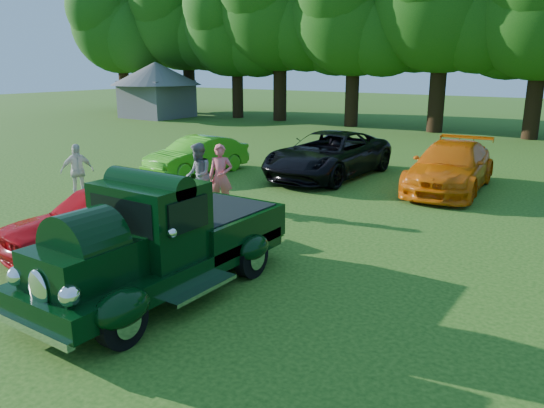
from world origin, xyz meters
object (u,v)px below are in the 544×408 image
Objects in this scene: back_car_orange at (451,167)px; spectator_white at (77,171)px; back_car_black at (328,155)px; spectator_pink at (221,177)px; red_convertible at (104,217)px; spectator_grey at (198,175)px; gazebo at (156,83)px; hero_pickup at (163,244)px; back_car_lime at (197,156)px.

back_car_orange is 11.12m from spectator_white.
back_car_black is 5.34m from spectator_pink.
spectator_grey is (-0.71, 3.74, 0.16)m from red_convertible.
spectator_white is at bearing -49.64° from gazebo.
spectator_pink is at bearing -132.32° from back_car_orange.
hero_pickup is 7.53m from spectator_white.
spectator_pink is 1.11× the size of spectator_white.
spectator_grey is 3.73m from spectator_white.
hero_pickup reaches higher than back_car_lime.
spectator_white reaches higher than back_car_orange.
gazebo reaches higher than back_car_black.
spectator_white is (-0.52, -4.55, 0.14)m from back_car_lime.
spectator_pink is (3.69, -3.18, 0.23)m from back_car_lime.
gazebo is (-24.14, 11.23, 1.67)m from back_car_orange.
back_car_orange reaches higher than red_convertible.
back_car_orange is 2.90× the size of spectator_grey.
red_convertible is at bearing -55.46° from back_car_lime.
hero_pickup is 10.48m from back_car_orange.
back_car_black reaches higher than red_convertible.
back_car_lime is at bearing -40.53° from gazebo.
hero_pickup is 1.20× the size of red_convertible.
back_car_orange reaches higher than back_car_lime.
spectator_grey is (-1.07, -5.43, 0.10)m from back_car_black.
red_convertible is at bearing -90.70° from back_car_black.
spectator_pink is at bearing -92.50° from back_car_black.
back_car_black is at bearing -29.91° from gazebo.
gazebo is at bearing 146.23° from back_car_lime.
hero_pickup reaches higher than spectator_white.
gazebo reaches higher than spectator_white.
spectator_pink reaches higher than spectator_white.
red_convertible is 2.40× the size of spectator_grey.
back_car_black reaches higher than back_car_orange.
back_car_lime is (-3.70, 7.03, -0.06)m from red_convertible.
spectator_grey is at bearing 113.01° from red_convertible.
back_car_orange is at bearing 91.31° from spectator_grey.
back_car_black is 3.49× the size of spectator_white.
red_convertible is 2.38× the size of spectator_pink.
back_car_lime is 0.78× the size of back_car_orange.
gazebo is at bearing 108.23° from spectator_pink.
spectator_white is (-6.77, 3.30, -0.06)m from hero_pickup.
red_convertible is 0.65× the size of gazebo.
spectator_white is at bearing -117.34° from spectator_grey.
back_car_lime is 21.15m from gazebo.
back_car_black is 4.06m from back_car_orange.
spectator_grey reaches higher than back_car_lime.
back_car_black is 5.54m from spectator_grey.
spectator_pink reaches higher than spectator_grey.
gazebo is (-22.27, 21.54, 1.55)m from hero_pickup.
back_car_orange is at bearing 6.16° from back_car_black.
gazebo is at bearing 145.88° from red_convertible.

